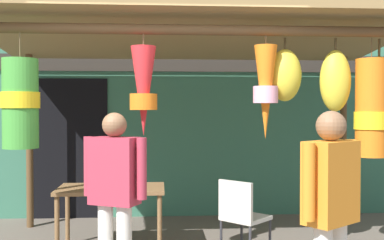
% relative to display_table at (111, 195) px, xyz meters
% --- Properties ---
extents(shop_facade, '(11.19, 0.29, 3.59)m').
position_rel_display_table_xyz_m(shop_facade, '(0.62, 1.77, 1.17)').
color(shop_facade, '#387056').
rests_on(shop_facade, ground_plane).
extents(market_stall_canopy, '(4.75, 2.38, 2.60)m').
position_rel_display_table_xyz_m(market_stall_canopy, '(1.06, -0.02, 1.58)').
color(market_stall_canopy, brown).
rests_on(market_stall_canopy, ground_plane).
extents(display_table, '(1.16, 0.65, 0.71)m').
position_rel_display_table_xyz_m(display_table, '(0.00, 0.00, 0.00)').
color(display_table, brown).
rests_on(display_table, ground_plane).
extents(flower_heap_on_table, '(0.56, 0.39, 0.10)m').
position_rel_display_table_xyz_m(flower_heap_on_table, '(0.03, -0.04, 0.14)').
color(flower_heap_on_table, orange).
rests_on(flower_heap_on_table, display_table).
extents(folding_chair, '(0.57, 0.57, 0.84)m').
position_rel_display_table_xyz_m(folding_chair, '(1.36, -0.46, -0.12)').
color(folding_chair, beige).
rests_on(folding_chair, ground_plane).
extents(vendor_in_orange, '(0.49, 0.41, 1.55)m').
position_rel_display_table_xyz_m(vendor_in_orange, '(1.72, -1.99, 0.28)').
color(vendor_in_orange, silver).
rests_on(vendor_in_orange, ground_plane).
extents(customer_foreground, '(0.55, 0.37, 1.53)m').
position_rel_display_table_xyz_m(customer_foreground, '(0.15, -1.18, 0.27)').
color(customer_foreground, silver).
rests_on(customer_foreground, ground_plane).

